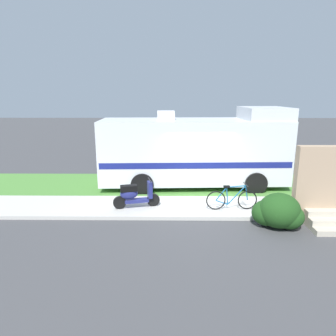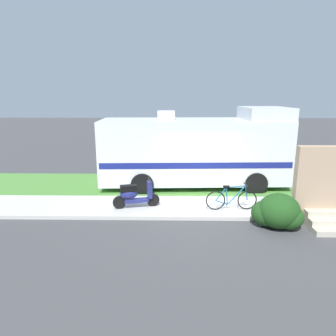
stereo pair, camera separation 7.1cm
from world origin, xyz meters
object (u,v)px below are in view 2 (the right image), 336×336
object	(u,v)px
motorhome_rv	(196,150)
pickup_truck_near	(231,145)
scooter	(134,195)
bicycle	(231,199)
bottle_green	(318,199)

from	to	relation	value
motorhome_rv	pickup_truck_near	xyz separation A→B (m)	(2.41, 4.86, -0.60)
scooter	bicycle	bearing A→B (deg)	-2.66
scooter	pickup_truck_near	bearing A→B (deg)	58.72
pickup_truck_near	motorhome_rv	bearing A→B (deg)	-116.34
bicycle	bottle_green	world-z (taller)	bicycle
scooter	bicycle	size ratio (longest dim) A/B	0.92
motorhome_rv	bicycle	distance (m)	3.36
pickup_truck_near	bottle_green	distance (m)	7.35
bottle_green	pickup_truck_near	bearing A→B (deg)	104.59
scooter	pickup_truck_near	size ratio (longest dim) A/B	0.29
motorhome_rv	scooter	xyz separation A→B (m)	(-2.29, -2.87, -1.02)
scooter	bicycle	xyz separation A→B (m)	(3.27, -0.15, -0.09)
scooter	bicycle	distance (m)	3.27
motorhome_rv	bottle_green	bearing A→B (deg)	-27.59
scooter	motorhome_rv	bearing A→B (deg)	51.41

